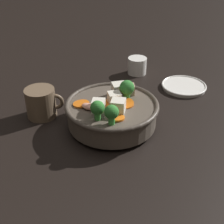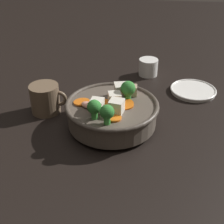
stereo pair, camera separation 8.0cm
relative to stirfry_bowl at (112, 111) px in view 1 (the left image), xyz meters
name	(u,v)px [view 1 (the left image)]	position (x,y,z in m)	size (l,w,h in m)	color
ground_plane	(112,126)	(0.00, 0.00, -0.05)	(3.00, 3.00, 0.00)	black
stirfry_bowl	(112,111)	(0.00, 0.00, 0.00)	(0.24, 0.24, 0.12)	#51473D
side_saucer	(184,86)	(0.23, 0.22, -0.04)	(0.14, 0.14, 0.01)	white
tea_cup	(137,66)	(0.08, 0.33, -0.02)	(0.07, 0.07, 0.06)	white
dark_mug	(41,103)	(-0.19, 0.05, -0.01)	(0.10, 0.08, 0.08)	brown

